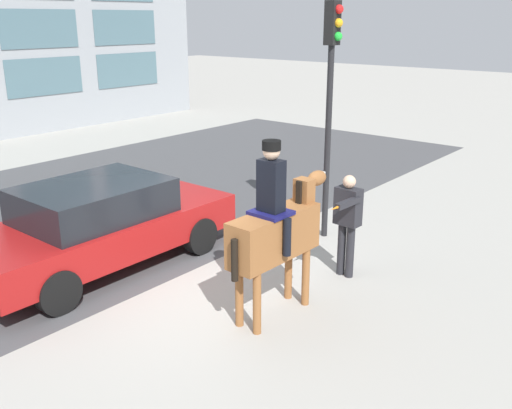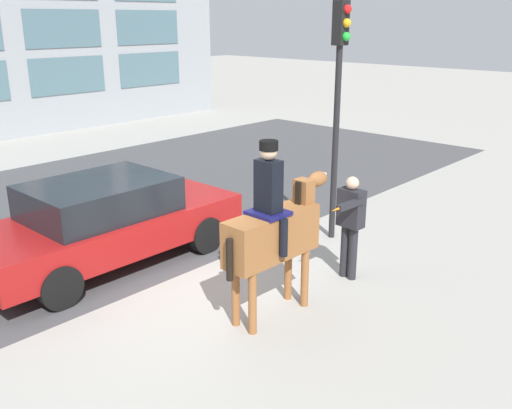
# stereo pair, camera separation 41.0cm
# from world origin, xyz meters

# --- Properties ---
(ground_plane) EXTENTS (80.00, 80.00, 0.00)m
(ground_plane) POSITION_xyz_m (0.00, 0.00, 0.00)
(ground_plane) COLOR #9E9B93
(road_surface) EXTENTS (24.60, 8.50, 0.01)m
(road_surface) POSITION_xyz_m (0.00, 4.75, 0.00)
(road_surface) COLOR #444447
(road_surface) RESTS_ON ground_plane
(mounted_horse_lead) EXTENTS (1.93, 0.65, 2.45)m
(mounted_horse_lead) POSITION_xyz_m (0.13, -1.40, 1.25)
(mounted_horse_lead) COLOR brown
(mounted_horse_lead) RESTS_ON ground_plane
(pedestrian_bystander) EXTENTS (0.84, 0.43, 1.65)m
(pedestrian_bystander) POSITION_xyz_m (1.79, -1.50, 0.97)
(pedestrian_bystander) COLOR #232328
(pedestrian_bystander) RESTS_ON ground_plane
(street_car_near_lane) EXTENTS (4.43, 1.92, 1.43)m
(street_car_near_lane) POSITION_xyz_m (-0.42, 1.76, 0.74)
(street_car_near_lane) COLOR maroon
(street_car_near_lane) RESTS_ON ground_plane
(traffic_light) EXTENTS (0.24, 0.29, 4.18)m
(traffic_light) POSITION_xyz_m (3.06, -0.30, 2.79)
(traffic_light) COLOR black
(traffic_light) RESTS_ON ground_plane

